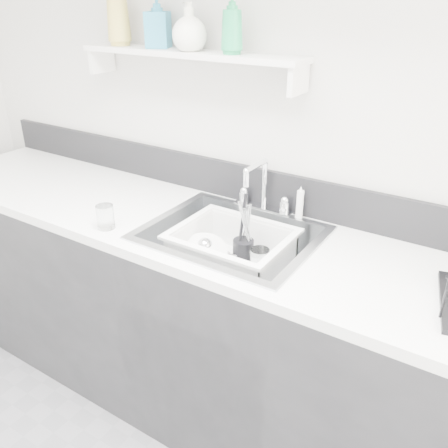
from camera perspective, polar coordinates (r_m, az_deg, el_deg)
The scene contains 17 objects.
counter_run at distance 2.03m, azimuth 0.78°, elevation -12.74°, with size 3.20×0.62×0.92m.
backsplash at distance 1.99m, azimuth 5.45°, elevation 4.24°, with size 3.20×0.02×0.16m, color black.
sink at distance 1.82m, azimuth 0.85°, elevation -3.65°, with size 0.64×0.52×0.20m, color silver, non-canonical shape.
faucet at distance 1.95m, azimuth 4.70°, elevation 3.23°, with size 0.26×0.18×0.23m.
side_sprayer at distance 1.89m, azimuth 9.12°, elevation 2.54°, with size 0.03×0.03×0.14m, color white.
wall_shelf at distance 1.98m, azimuth -4.40°, elevation 19.57°, with size 1.00×0.16×0.12m.
wash_tub at distance 1.83m, azimuth 0.95°, elevation -3.34°, with size 0.44×0.35×0.17m, color white, non-canonical shape.
plate_stack at distance 1.87m, azimuth -2.28°, elevation -4.15°, with size 0.24×0.23×0.09m.
utensil_cup at distance 1.86m, azimuth 2.32°, elevation -3.13°, with size 0.08×0.08×0.28m.
ladle at distance 1.85m, azimuth -1.53°, elevation -4.04°, with size 0.26×0.09×0.07m, color silver, non-canonical shape.
tumbler_in_tub at distance 1.80m, azimuth 4.29°, elevation -4.55°, with size 0.07×0.07×0.11m, color white.
tumbler_counter at distance 1.86m, azimuth -14.07°, elevation 0.83°, with size 0.07×0.07×0.09m, color white.
bowl_small at distance 1.75m, azimuth 1.73°, elevation -6.85°, with size 0.10×0.10×0.03m, color white.
soap_bottle_a at distance 2.19m, azimuth -12.67°, elevation 23.57°, with size 0.10×0.10×0.26m, color gold.
soap_bottle_b at distance 2.07m, azimuth -8.00°, elevation 23.03°, with size 0.09×0.09×0.20m, color teal.
soap_bottle_c at distance 1.94m, azimuth -4.20°, elevation 22.55°, with size 0.13×0.13×0.17m, color white.
soap_bottle_d at distance 1.83m, azimuth 0.97°, elevation 22.97°, with size 0.08×0.08×0.21m, color #1B9455.
Camera 1 is at (0.83, -0.16, 1.74)m, focal length 38.00 mm.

